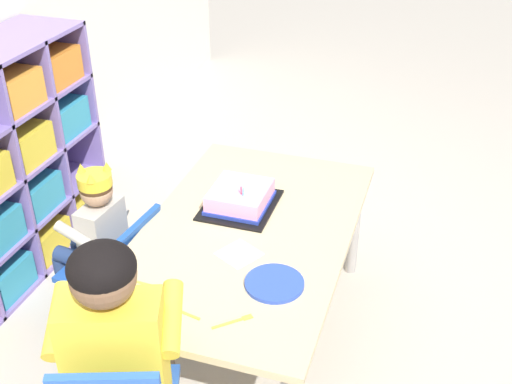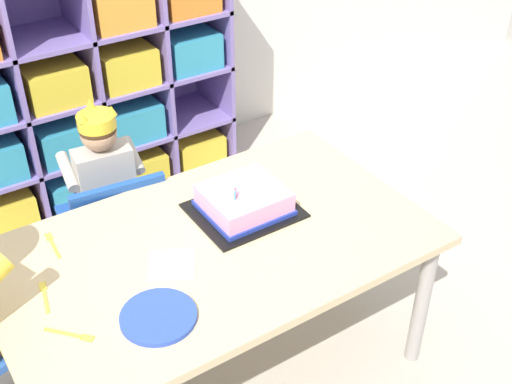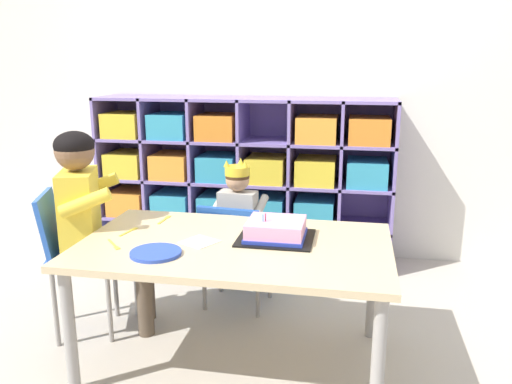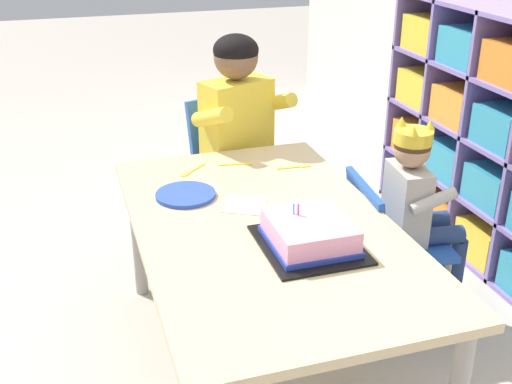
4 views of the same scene
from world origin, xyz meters
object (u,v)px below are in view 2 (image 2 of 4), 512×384
Objects in this scene: classroom_chair_blue at (116,220)px; paper_plate_stack at (158,317)px; birthday_cake_on_tray at (244,202)px; activity_table at (213,257)px; child_with_crown at (102,175)px; fork_near_child_seat at (52,244)px; fork_at_table_front_edge at (72,335)px; fork_scattered_mid_table at (44,295)px.

classroom_chair_blue is 2.90× the size of paper_plate_stack.
activity_table is at bearing -153.40° from birthday_cake_on_tray.
child_with_crown is 0.49m from fork_near_child_seat.
paper_plate_stack reaches higher than fork_at_table_front_edge.
classroom_chair_blue is at bearing 77.38° from paper_plate_stack.
birthday_cake_on_tray is 0.55m from paper_plate_stack.
fork_at_table_front_edge and fork_scattered_mid_table have the same top height.
classroom_chair_blue is at bearing 123.61° from birthday_cake_on_tray.
child_with_crown reaches higher than paper_plate_stack.
birthday_cake_on_tray reaches higher than paper_plate_stack.
fork_at_table_front_edge is 0.19m from fork_scattered_mid_table.
birthday_cake_on_tray is at bearing -114.23° from fork_at_table_front_edge.
fork_scattered_mid_table is (-0.53, 0.06, 0.06)m from activity_table.
paper_plate_stack is 1.81× the size of fork_at_table_front_edge.
classroom_chair_blue is 1.83× the size of birthday_cake_on_tray.
activity_table is 6.41× the size of paper_plate_stack.
child_with_crown is (0.01, 0.11, 0.14)m from classroom_chair_blue.
paper_plate_stack is 0.23m from fork_at_table_front_edge.
birthday_cake_on_tray is 2.55× the size of fork_scattered_mid_table.
classroom_chair_blue is 4.48× the size of fork_near_child_seat.
birthday_cake_on_tray is 0.63m from fork_near_child_seat.
classroom_chair_blue reaches higher than fork_scattered_mid_table.
child_with_crown is 6.37× the size of fork_scattered_mid_table.
child_with_crown is (-0.12, 0.64, 0.00)m from activity_table.
fork_scattered_mid_table is at bearing 173.74° from activity_table.
paper_plate_stack is (-0.47, -0.29, -0.03)m from birthday_cake_on_tray.
paper_plate_stack is at bearing 83.42° from classroom_chair_blue.
child_with_crown reaches higher than activity_table.
fork_at_table_front_edge is (-0.39, -0.67, 0.20)m from classroom_chair_blue.
classroom_chair_blue is 0.80m from fork_at_table_front_edge.
child_with_crown is 7.17× the size of fork_at_table_front_edge.
fork_near_child_seat and fork_at_table_front_edge have the same top height.
classroom_chair_blue reaches higher than fork_near_child_seat.
classroom_chair_blue is 0.73× the size of child_with_crown.
fork_at_table_front_edge is (-0.08, -0.40, 0.00)m from fork_near_child_seat.
fork_near_child_seat is at bearing -53.77° from fork_at_table_front_edge.
birthday_cake_on_tray reaches higher than fork_near_child_seat.
birthday_cake_on_tray is 2.45× the size of fork_near_child_seat.
fork_scattered_mid_table is at bearing 131.88° from paper_plate_stack.
fork_at_table_front_edge is at bearing -165.53° from activity_table.
classroom_chair_blue is (-0.13, 0.54, -0.14)m from activity_table.
fork_at_table_front_edge is 0.89× the size of fork_scattered_mid_table.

